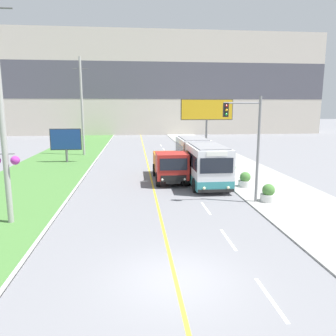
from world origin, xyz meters
name	(u,v)px	position (x,y,z in m)	size (l,w,h in m)	color
ground_plane	(176,280)	(0.00, 0.00, 0.00)	(300.00, 300.00, 0.00)	slate
lane_marking_centre	(178,250)	(0.38, 2.37, 0.00)	(2.88, 140.00, 0.01)	gold
apartment_block_background	(140,84)	(0.00, 63.74, 10.76)	(80.00, 8.04, 21.51)	beige
city_bus	(199,159)	(3.96, 15.98, 1.57)	(2.64, 11.61, 3.08)	silver
dump_truck	(170,167)	(1.43, 14.65, 1.23)	(2.43, 6.53, 2.44)	black
utility_pole_near	(1,114)	(-7.61, 6.42, 5.43)	(1.80, 0.44, 11.58)	#9E9E99
utility_pole_far	(82,107)	(-7.51, 30.58, 5.87)	(1.80, 0.28, 11.63)	#9E9E99
traffic_light_mast	(249,137)	(5.43, 8.62, 4.06)	(2.28, 0.32, 6.42)	slate
billboard_large	(207,111)	(7.54, 29.64, 5.29)	(6.43, 0.24, 6.77)	#59595B
billboard_small	(66,140)	(-8.52, 25.21, 2.37)	(3.22, 0.24, 3.58)	#59595B
planter_round_near	(268,194)	(6.80, 8.54, 0.56)	(0.95, 0.95, 1.09)	silver
planter_round_second	(245,180)	(6.66, 12.43, 0.55)	(0.96, 0.96, 1.08)	silver
planter_round_third	(231,170)	(6.75, 16.31, 0.55)	(0.98, 0.98, 1.09)	silver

